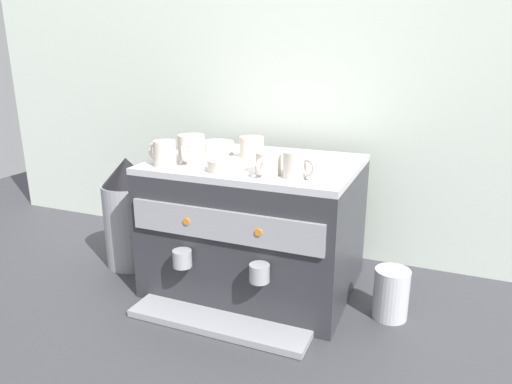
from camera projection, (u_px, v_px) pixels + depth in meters
ground_plane at (256, 282)px, 1.59m from camera, size 4.00×4.00×0.00m
tiled_backsplash_wall at (292, 112)px, 1.74m from camera, size 2.80×0.03×1.08m
espresso_machine at (255, 225)px, 1.52m from camera, size 0.64×0.59×0.43m
ceramic_cup_0 at (268, 163)px, 1.30m from camera, size 0.07×0.11×0.06m
ceramic_cup_1 at (191, 148)px, 1.45m from camera, size 0.08×0.13×0.08m
ceramic_cup_2 at (164, 153)px, 1.39m from camera, size 0.11×0.07×0.08m
ceramic_cup_3 at (296, 165)px, 1.26m from camera, size 0.10×0.07×0.07m
ceramic_cup_4 at (251, 148)px, 1.47m from camera, size 0.08×0.11×0.07m
ceramic_bowl_0 at (225, 165)px, 1.34m from camera, size 0.10×0.10×0.03m
ceramic_bowl_1 at (217, 148)px, 1.57m from camera, size 0.12×0.12×0.04m
coffee_grinder at (130, 213)px, 1.68m from camera, size 0.19×0.19×0.40m
milk_pitcher at (391, 294)px, 1.36m from camera, size 0.10×0.10×0.15m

